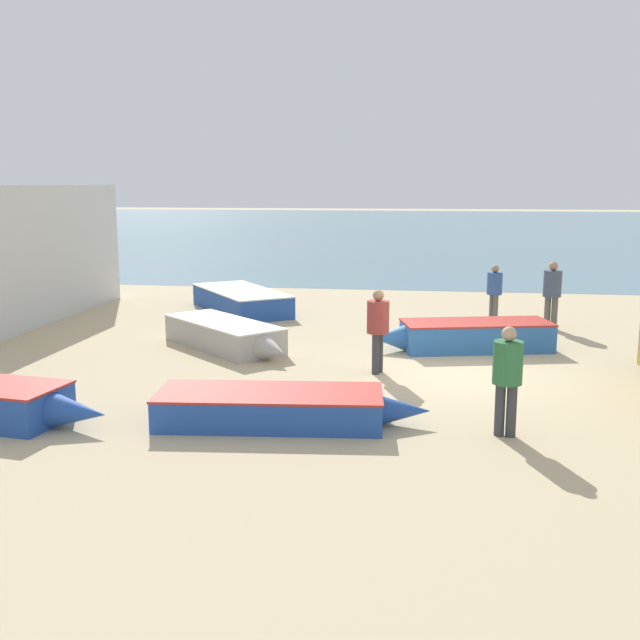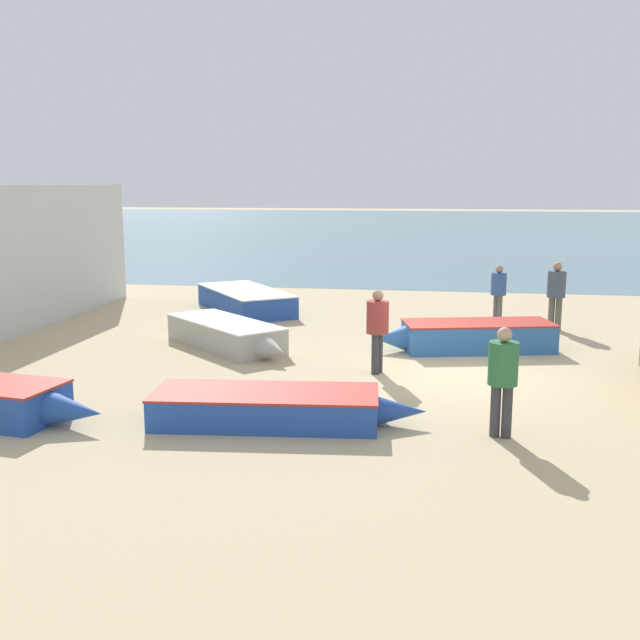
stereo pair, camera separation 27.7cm
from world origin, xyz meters
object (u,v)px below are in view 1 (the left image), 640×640
Objects in this scene: fisherman_3 at (494,288)px; fisherman_2 at (507,371)px; fishing_rowboat_3 at (239,300)px; fisherman_1 at (378,324)px; fishing_rowboat_0 at (227,335)px; fishing_rowboat_1 at (469,336)px; fishing_rowboat_4 at (278,407)px; fisherman_0 at (552,289)px.

fisherman_2 is at bearing -126.60° from fisherman_3.
fisherman_1 is (4.70, -6.99, 0.70)m from fishing_rowboat_3.
fisherman_1 reaches higher than fishing_rowboat_3.
fisherman_2 reaches higher than fishing_rowboat_3.
fisherman_1 is at bearing 16.97° from fishing_rowboat_0.
fishing_rowboat_4 is (-3.29, -5.97, -0.07)m from fishing_rowboat_1.
fisherman_2 is at bearing 0.58° from fishing_rowboat_0.
fishing_rowboat_4 is at bearing -90.74° from fisherman_1.
fishing_rowboat_1 reaches higher than fishing_rowboat_0.
fishing_rowboat_3 is 9.09m from fisherman_0.
fisherman_3 is (4.14, 9.70, 0.69)m from fishing_rowboat_4.
fishing_rowboat_1 is 6.82m from fishing_rowboat_4.
fishing_rowboat_3 is (-1.06, 5.21, 0.02)m from fishing_rowboat_0.
fisherman_0 is 9.16m from fisherman_2.
fishing_rowboat_1 is at bearing -160.08° from fishing_rowboat_3.
fishing_rowboat_3 is 8.46m from fisherman_1.
fishing_rowboat_1 reaches higher than fishing_rowboat_4.
fishing_rowboat_0 is 0.78× the size of fishing_rowboat_3.
fishing_rowboat_1 is 3.23m from fisherman_1.
fishing_rowboat_1 is 2.35× the size of fisherman_0.
fisherman_2 is (6.92, -10.57, 0.69)m from fishing_rowboat_3.
fishing_rowboat_0 is at bearing 132.60° from fisherman_0.
fishing_rowboat_3 reaches higher than fishing_rowboat_4.
fisherman_1 reaches higher than fisherman_2.
fisherman_3 is at bearing 77.29° from fisherman_0.
fishing_rowboat_0 is 0.87× the size of fishing_rowboat_1.
fisherman_1 is 6.81m from fisherman_3.
fisherman_1 is 1.08× the size of fisherman_3.
fishing_rowboat_4 is (2.30, -5.27, -0.05)m from fishing_rowboat_0.
fisherman_3 reaches higher than fishing_rowboat_1.
fisherman_0 is 1.13× the size of fisherman_3.
fishing_rowboat_0 is 5.64m from fishing_rowboat_1.
fisherman_3 is at bearing -131.91° from fishing_rowboat_3.
fishing_rowboat_4 is at bearing 165.97° from fisherman_0.
fishing_rowboat_3 is (-6.65, 4.51, -0.00)m from fishing_rowboat_1.
fishing_rowboat_3 reaches higher than fishing_rowboat_0.
fisherman_0 is at bearing -136.30° from fishing_rowboat_3.
fisherman_1 is at bearing -139.45° from fisherman_2.
fisherman_3 is at bearing 61.42° from fishing_rowboat_4.
fishing_rowboat_3 is at bearing 140.83° from fisherman_3.
fisherman_0 reaches higher than fisherman_1.
fisherman_0 is 1.05× the size of fisherman_2.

